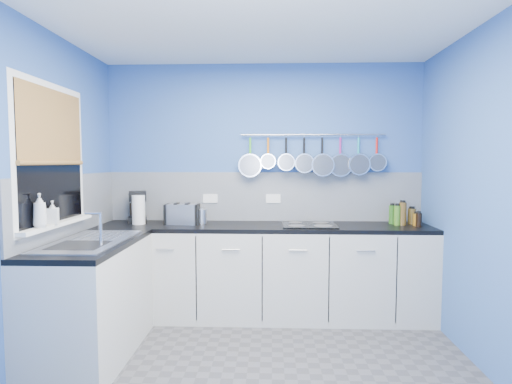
# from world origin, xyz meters

# --- Properties ---
(floor) EXTENTS (3.20, 3.00, 0.02)m
(floor) POSITION_xyz_m (0.00, 0.00, -0.01)
(floor) COLOR #47474C
(floor) RESTS_ON ground
(ceiling) EXTENTS (3.20, 3.00, 0.02)m
(ceiling) POSITION_xyz_m (0.00, 0.00, 2.51)
(ceiling) COLOR white
(ceiling) RESTS_ON ground
(wall_back) EXTENTS (3.20, 0.02, 2.50)m
(wall_back) POSITION_xyz_m (0.00, 1.51, 1.25)
(wall_back) COLOR #345AA3
(wall_back) RESTS_ON ground
(wall_front) EXTENTS (3.20, 0.02, 2.50)m
(wall_front) POSITION_xyz_m (0.00, -1.51, 1.25)
(wall_front) COLOR #345AA3
(wall_front) RESTS_ON ground
(wall_left) EXTENTS (0.02, 3.00, 2.50)m
(wall_left) POSITION_xyz_m (-1.61, 0.00, 1.25)
(wall_left) COLOR #345AA3
(wall_left) RESTS_ON ground
(wall_right) EXTENTS (0.02, 3.00, 2.50)m
(wall_right) POSITION_xyz_m (1.61, 0.00, 1.25)
(wall_right) COLOR #345AA3
(wall_right) RESTS_ON ground
(backsplash_back) EXTENTS (3.20, 0.02, 0.50)m
(backsplash_back) POSITION_xyz_m (0.00, 1.49, 1.15)
(backsplash_back) COLOR #9DA0A6
(backsplash_back) RESTS_ON wall_back
(backsplash_left) EXTENTS (0.02, 1.80, 0.50)m
(backsplash_left) POSITION_xyz_m (-1.59, 0.60, 1.15)
(backsplash_left) COLOR #9DA0A6
(backsplash_left) RESTS_ON wall_left
(cabinet_run_back) EXTENTS (3.20, 0.60, 0.86)m
(cabinet_run_back) POSITION_xyz_m (0.00, 1.20, 0.43)
(cabinet_run_back) COLOR #B8B5AF
(cabinet_run_back) RESTS_ON ground
(worktop_back) EXTENTS (3.20, 0.60, 0.04)m
(worktop_back) POSITION_xyz_m (0.00, 1.20, 0.88)
(worktop_back) COLOR black
(worktop_back) RESTS_ON cabinet_run_back
(cabinet_run_left) EXTENTS (0.60, 1.20, 0.86)m
(cabinet_run_left) POSITION_xyz_m (-1.30, 0.30, 0.43)
(cabinet_run_left) COLOR #B8B5AF
(cabinet_run_left) RESTS_ON ground
(worktop_left) EXTENTS (0.60, 1.20, 0.04)m
(worktop_left) POSITION_xyz_m (-1.30, 0.30, 0.88)
(worktop_left) COLOR black
(worktop_left) RESTS_ON cabinet_run_left
(window_frame) EXTENTS (0.01, 1.00, 1.10)m
(window_frame) POSITION_xyz_m (-1.58, 0.30, 1.55)
(window_frame) COLOR white
(window_frame) RESTS_ON wall_left
(window_glass) EXTENTS (0.01, 0.90, 1.00)m
(window_glass) POSITION_xyz_m (-1.57, 0.30, 1.55)
(window_glass) COLOR black
(window_glass) RESTS_ON wall_left
(bamboo_blind) EXTENTS (0.01, 0.90, 0.55)m
(bamboo_blind) POSITION_xyz_m (-1.56, 0.30, 1.77)
(bamboo_blind) COLOR #B47D39
(bamboo_blind) RESTS_ON wall_left
(window_sill) EXTENTS (0.10, 0.98, 0.03)m
(window_sill) POSITION_xyz_m (-1.55, 0.30, 1.04)
(window_sill) COLOR white
(window_sill) RESTS_ON wall_left
(sink_unit) EXTENTS (0.50, 0.95, 0.01)m
(sink_unit) POSITION_xyz_m (-1.30, 0.30, 0.90)
(sink_unit) COLOR silver
(sink_unit) RESTS_ON worktop_left
(mixer_tap) EXTENTS (0.12, 0.08, 0.26)m
(mixer_tap) POSITION_xyz_m (-1.14, 0.12, 1.03)
(mixer_tap) COLOR silver
(mixer_tap) RESTS_ON worktop_left
(socket_left) EXTENTS (0.15, 0.01, 0.09)m
(socket_left) POSITION_xyz_m (-0.55, 1.48, 1.13)
(socket_left) COLOR white
(socket_left) RESTS_ON backsplash_back
(socket_right) EXTENTS (0.15, 0.01, 0.09)m
(socket_right) POSITION_xyz_m (0.10, 1.48, 1.13)
(socket_right) COLOR white
(socket_right) RESTS_ON backsplash_back
(pot_rail) EXTENTS (1.45, 0.02, 0.02)m
(pot_rail) POSITION_xyz_m (0.50, 1.45, 1.78)
(pot_rail) COLOR silver
(pot_rail) RESTS_ON wall_back
(soap_bottle_a) EXTENTS (0.12, 0.12, 0.24)m
(soap_bottle_a) POSITION_xyz_m (-1.53, 0.03, 1.17)
(soap_bottle_a) COLOR white
(soap_bottle_a) RESTS_ON window_sill
(soap_bottle_b) EXTENTS (0.10, 0.10, 0.17)m
(soap_bottle_b) POSITION_xyz_m (-1.53, 0.20, 1.14)
(soap_bottle_b) COLOR white
(soap_bottle_b) RESTS_ON window_sill
(paper_towel) EXTENTS (0.14, 0.14, 0.28)m
(paper_towel) POSITION_xyz_m (-1.21, 1.20, 1.04)
(paper_towel) COLOR white
(paper_towel) RESTS_ON worktop_back
(coffee_maker) EXTENTS (0.23, 0.24, 0.31)m
(coffee_maker) POSITION_xyz_m (-1.26, 1.30, 1.06)
(coffee_maker) COLOR black
(coffee_maker) RESTS_ON worktop_back
(toaster) EXTENTS (0.32, 0.21, 0.20)m
(toaster) POSITION_xyz_m (-0.79, 1.22, 1.00)
(toaster) COLOR silver
(toaster) RESTS_ON worktop_back
(canister) EXTENTS (0.11, 0.11, 0.14)m
(canister) POSITION_xyz_m (-0.61, 1.27, 0.97)
(canister) COLOR silver
(canister) RESTS_ON worktop_back
(hob) EXTENTS (0.51, 0.45, 0.01)m
(hob) POSITION_xyz_m (0.44, 1.18, 0.91)
(hob) COLOR black
(hob) RESTS_ON worktop_back
(pan_0) EXTENTS (0.24, 0.08, 0.43)m
(pan_0) POSITION_xyz_m (-0.13, 1.44, 1.57)
(pan_0) COLOR silver
(pan_0) RESTS_ON pot_rail
(pan_1) EXTENTS (0.15, 0.11, 0.34)m
(pan_1) POSITION_xyz_m (0.05, 1.44, 1.61)
(pan_1) COLOR silver
(pan_1) RESTS_ON pot_rail
(pan_2) EXTENTS (0.17, 0.12, 0.36)m
(pan_2) POSITION_xyz_m (0.23, 1.44, 1.60)
(pan_2) COLOR silver
(pan_2) RESTS_ON pot_rail
(pan_3) EXTENTS (0.19, 0.11, 0.38)m
(pan_3) POSITION_xyz_m (0.41, 1.44, 1.59)
(pan_3) COLOR silver
(pan_3) RESTS_ON pot_rail
(pan_4) EXTENTS (0.23, 0.12, 0.42)m
(pan_4) POSITION_xyz_m (0.59, 1.44, 1.57)
(pan_4) COLOR silver
(pan_4) RESTS_ON pot_rail
(pan_5) EXTENTS (0.23, 0.07, 0.42)m
(pan_5) POSITION_xyz_m (0.77, 1.44, 1.57)
(pan_5) COLOR silver
(pan_5) RESTS_ON pot_rail
(pan_6) EXTENTS (0.22, 0.09, 0.41)m
(pan_6) POSITION_xyz_m (0.95, 1.44, 1.58)
(pan_6) COLOR silver
(pan_6) RESTS_ON pot_rail
(pan_7) EXTENTS (0.18, 0.08, 0.37)m
(pan_7) POSITION_xyz_m (1.14, 1.44, 1.60)
(pan_7) COLOR silver
(pan_7) RESTS_ON pot_rail
(condiment_0) EXTENTS (0.07, 0.07, 0.15)m
(condiment_0) POSITION_xyz_m (1.45, 1.31, 0.98)
(condiment_0) COLOR brown
(condiment_0) RESTS_ON worktop_back
(condiment_1) EXTENTS (0.07, 0.07, 0.16)m
(condiment_1) POSITION_xyz_m (1.36, 1.32, 0.98)
(condiment_1) COLOR olive
(condiment_1) RESTS_ON worktop_back
(condiment_2) EXTENTS (0.06, 0.06, 0.18)m
(condiment_2) POSITION_xyz_m (1.26, 1.31, 0.99)
(condiment_2) COLOR #265919
(condiment_2) RESTS_ON worktop_back
(condiment_3) EXTENTS (0.05, 0.05, 0.11)m
(condiment_3) POSITION_xyz_m (1.46, 1.20, 0.96)
(condiment_3) COLOR #8C5914
(condiment_3) RESTS_ON worktop_back
(condiment_4) EXTENTS (0.07, 0.07, 0.22)m
(condiment_4) POSITION_xyz_m (1.34, 1.23, 1.01)
(condiment_4) COLOR brown
(condiment_4) RESTS_ON worktop_back
(condiment_5) EXTENTS (0.06, 0.06, 0.19)m
(condiment_5) POSITION_xyz_m (1.29, 1.23, 0.99)
(condiment_5) COLOR #3F721E
(condiment_5) RESTS_ON worktop_back
(condiment_6) EXTENTS (0.05, 0.05, 0.13)m
(condiment_6) POSITION_xyz_m (1.46, 1.12, 0.97)
(condiment_6) COLOR black
(condiment_6) RESTS_ON worktop_back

